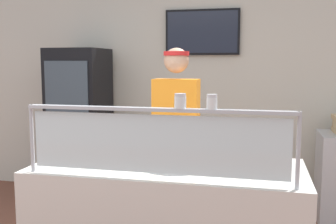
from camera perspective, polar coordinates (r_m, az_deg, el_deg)
name	(u,v)px	position (r m, az deg, el deg)	size (l,w,h in m)	color
shop_rear_unit	(210,86)	(4.84, 6.04, 3.73)	(6.20, 0.13, 2.70)	beige
sneeze_guard	(155,134)	(2.33, -1.89, -3.19)	(1.62, 0.06, 0.43)	#B2B5BC
pizza_tray	(175,164)	(2.69, 0.95, -7.35)	(0.48, 0.48, 0.04)	#9EA0A8
pizza_server	(177,161)	(2.66, 1.31, -7.02)	(0.07, 0.28, 0.01)	#ADAFB7
parmesan_shaker	(180,102)	(2.27, 1.76, 1.44)	(0.07, 0.07, 0.09)	white
pepper_flake_shaker	(212,103)	(2.24, 6.27, 1.32)	(0.06, 0.06, 0.08)	white
worker_figure	(177,137)	(3.42, 1.23, -3.60)	(0.41, 0.50, 1.76)	#23232D
drink_fridge	(80,125)	(4.89, -12.43, -1.78)	(0.61, 0.64, 1.80)	black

